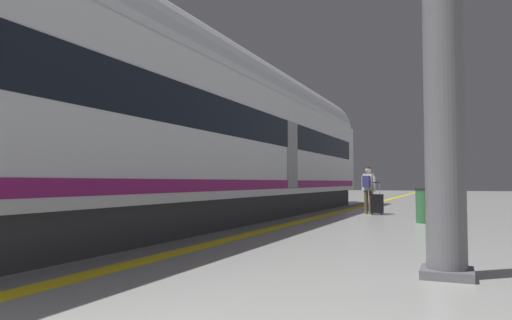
{
  "coord_description": "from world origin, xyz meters",
  "views": [
    {
      "loc": [
        3.11,
        -0.0,
        1.07
      ],
      "look_at": [
        -0.26,
        7.76,
        1.47
      ],
      "focal_mm": 32.83,
      "sensor_mm": 36.0,
      "label": 1
    }
  ],
  "objects_px": {
    "suitcase_near": "(377,204)",
    "passenger_near": "(368,186)",
    "waste_bin": "(424,205)",
    "platform_pillar": "(444,125)",
    "high_speed_train": "(94,104)"
  },
  "relations": [
    {
      "from": "waste_bin",
      "to": "passenger_near",
      "type": "bearing_deg",
      "value": 124.09
    },
    {
      "from": "platform_pillar",
      "to": "waste_bin",
      "type": "distance_m",
      "value": 7.37
    },
    {
      "from": "suitcase_near",
      "to": "platform_pillar",
      "type": "relative_size",
      "value": 0.29
    },
    {
      "from": "high_speed_train",
      "to": "waste_bin",
      "type": "distance_m",
      "value": 8.5
    },
    {
      "from": "passenger_near",
      "to": "suitcase_near",
      "type": "height_order",
      "value": "passenger_near"
    },
    {
      "from": "high_speed_train",
      "to": "waste_bin",
      "type": "xyz_separation_m",
      "value": [
        5.28,
        6.34,
        -2.05
      ]
    },
    {
      "from": "passenger_near",
      "to": "suitcase_near",
      "type": "distance_m",
      "value": 0.71
    },
    {
      "from": "high_speed_train",
      "to": "passenger_near",
      "type": "xyz_separation_m",
      "value": [
        3.33,
        9.22,
        -1.56
      ]
    },
    {
      "from": "passenger_near",
      "to": "waste_bin",
      "type": "relative_size",
      "value": 1.74
    },
    {
      "from": "passenger_near",
      "to": "platform_pillar",
      "type": "height_order",
      "value": "platform_pillar"
    },
    {
      "from": "passenger_near",
      "to": "suitcase_near",
      "type": "xyz_separation_m",
      "value": [
        0.33,
        -0.26,
        -0.58
      ]
    },
    {
      "from": "suitcase_near",
      "to": "passenger_near",
      "type": "bearing_deg",
      "value": 141.25
    },
    {
      "from": "waste_bin",
      "to": "platform_pillar",
      "type": "bearing_deg",
      "value": -84.54
    },
    {
      "from": "high_speed_train",
      "to": "suitcase_near",
      "type": "height_order",
      "value": "high_speed_train"
    },
    {
      "from": "passenger_near",
      "to": "platform_pillar",
      "type": "distance_m",
      "value": 10.47
    }
  ]
}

